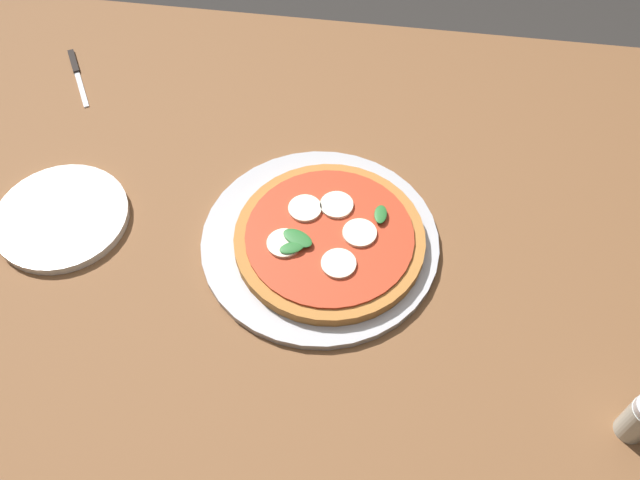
% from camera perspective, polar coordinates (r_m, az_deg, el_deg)
% --- Properties ---
extents(ground_plane, '(6.00, 6.00, 0.00)m').
position_cam_1_polar(ground_plane, '(1.73, -0.54, -14.78)').
color(ground_plane, '#2D2B28').
extents(dining_table, '(1.58, 1.04, 0.77)m').
position_cam_1_polar(dining_table, '(1.12, -0.81, -2.36)').
color(dining_table, brown).
rests_on(dining_table, ground_plane).
extents(serving_tray, '(0.35, 0.35, 0.01)m').
position_cam_1_polar(serving_tray, '(1.03, 0.00, -0.13)').
color(serving_tray, '#B2B2B7').
rests_on(serving_tray, dining_table).
extents(pizza, '(0.28, 0.28, 0.03)m').
position_cam_1_polar(pizza, '(1.02, 0.77, 0.13)').
color(pizza, '#B27033').
rests_on(pizza, serving_tray).
extents(plate_white, '(0.20, 0.20, 0.01)m').
position_cam_1_polar(plate_white, '(1.13, -20.48, 1.77)').
color(plate_white, white).
rests_on(plate_white, dining_table).
extents(knife, '(0.09, 0.14, 0.01)m').
position_cam_1_polar(knife, '(1.37, -19.42, 13.01)').
color(knife, black).
rests_on(knife, dining_table).
extents(pepper_shaker, '(0.04, 0.04, 0.08)m').
position_cam_1_polar(pepper_shaker, '(0.95, 24.81, -13.20)').
color(pepper_shaker, '#B2B7AD').
rests_on(pepper_shaker, dining_table).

